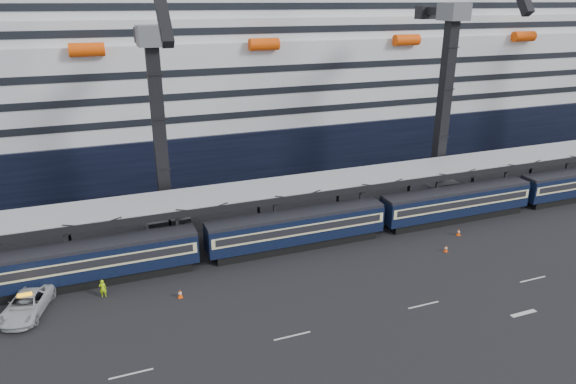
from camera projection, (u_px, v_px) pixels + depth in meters
name	position (u px, v px, depth m)	size (l,w,h in m)	color
ground	(416.00, 278.00, 47.72)	(260.00, 260.00, 0.00)	black
lane_markings	(528.00, 290.00, 45.87)	(111.00, 4.27, 0.02)	beige
train	(326.00, 223.00, 54.14)	(133.05, 3.00, 4.05)	black
canopy	(349.00, 179.00, 58.12)	(130.00, 6.25, 5.53)	#95979C
cruise_ship	(254.00, 78.00, 83.24)	(214.09, 28.84, 34.00)	black
crane_dark_near	(159.00, 127.00, 53.10)	(4.50, 17.75, 35.08)	#4E5056
crane_dark_mid	(447.00, 94.00, 63.42)	(4.50, 18.24, 39.64)	#4E5056
pickup_truck	(27.00, 304.00, 42.09)	(2.85, 6.17, 1.72)	#AFB3B7
worker	(103.00, 288.00, 44.50)	(0.61, 0.40, 1.66)	#B4EE0C
traffic_cone_a	(31.00, 310.00, 42.17)	(0.41, 0.41, 0.82)	#FF4D08
traffic_cone_c	(180.00, 293.00, 44.53)	(0.41, 0.41, 0.81)	#FF4D08
traffic_cone_d	(459.00, 232.00, 56.36)	(0.40, 0.40, 0.81)	#FF4D08
traffic_cone_e	(446.00, 248.00, 52.69)	(0.38, 0.38, 0.76)	#FF4D08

